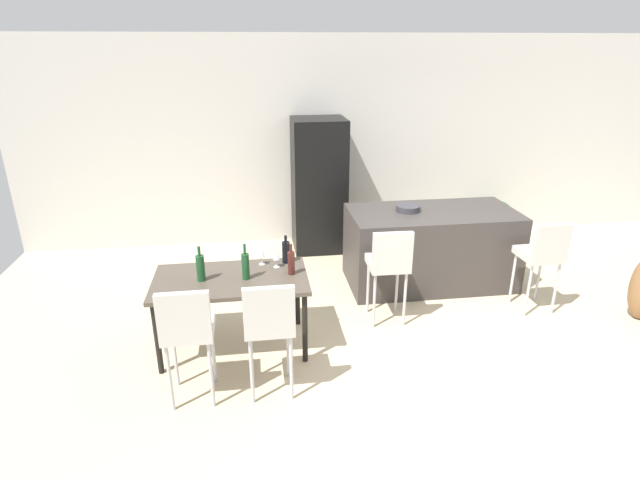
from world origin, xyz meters
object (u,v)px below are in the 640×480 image
object	(u,v)px
dining_chair_far	(269,321)
wine_glass_far	(276,255)
wine_bottle_right	(246,266)
wine_glass_middle	(261,253)
bar_chair_middle	(543,252)
dining_table	(231,284)
wine_bottle_near	(291,263)
refrigerator	(319,186)
wine_bottle_left	(286,252)
fruit_bowl	(408,208)
kitchen_island	(430,247)
bar_chair_left	(389,261)
wine_bottle_corner	(201,267)
dining_chair_near	(187,327)
potted_plant	(498,217)

from	to	relation	value
dining_chair_far	wine_glass_far	bearing A→B (deg)	82.88
wine_bottle_right	wine_glass_middle	size ratio (longest dim) A/B	1.98
bar_chair_middle	wine_glass_middle	bearing A→B (deg)	179.72
dining_table	wine_bottle_near	xyz separation A→B (m)	(0.57, 0.00, 0.19)
dining_chair_far	dining_table	bearing A→B (deg)	112.84
refrigerator	wine_bottle_left	bearing A→B (deg)	-106.21
wine_glass_far	wine_bottle_near	bearing A→B (deg)	-53.91
wine_glass_far	fruit_bowl	world-z (taller)	fruit_bowl
dining_chair_far	wine_glass_far	world-z (taller)	dining_chair_far
fruit_bowl	kitchen_island	bearing A→B (deg)	-10.02
wine_bottle_near	bar_chair_left	bearing A→B (deg)	13.80
bar_chair_left	wine_bottle_near	xyz separation A→B (m)	(-1.02, -0.25, 0.16)
wine_bottle_left	wine_glass_far	xyz separation A→B (m)	(-0.10, -0.10, 0.01)
wine_bottle_corner	refrigerator	world-z (taller)	refrigerator
bar_chair_middle	kitchen_island	bearing A→B (deg)	136.78
wine_bottle_left	wine_glass_far	world-z (taller)	wine_bottle_left
bar_chair_middle	wine_glass_far	distance (m)	2.83
bar_chair_left	fruit_bowl	size ratio (longest dim) A/B	3.75
wine_glass_middle	refrigerator	bearing A→B (deg)	68.20
bar_chair_middle	bar_chair_left	bearing A→B (deg)	-180.00
dining_chair_near	fruit_bowl	distance (m)	3.06
bar_chair_middle	fruit_bowl	bearing A→B (deg)	143.05
wine_bottle_near	dining_chair_far	bearing A→B (deg)	-107.98
dining_table	wine_glass_far	size ratio (longest dim) A/B	8.17
kitchen_island	dining_chair_near	world-z (taller)	dining_chair_near
wine_bottle_corner	refrigerator	size ratio (longest dim) A/B	0.18
wine_glass_far	refrigerator	xyz separation A→B (m)	(0.73, 2.26, 0.06)
bar_chair_middle	dining_chair_far	distance (m)	3.11
kitchen_island	wine_glass_middle	world-z (taller)	kitchen_island
refrigerator	potted_plant	world-z (taller)	refrigerator
dining_table	wine_bottle_right	size ratio (longest dim) A/B	4.14
bar_chair_middle	refrigerator	world-z (taller)	refrigerator
wine_glass_far	refrigerator	bearing A→B (deg)	72.10
bar_chair_middle	wine_bottle_corner	size ratio (longest dim) A/B	3.14
dining_table	wine_bottle_corner	bearing A→B (deg)	-175.94
bar_chair_left	dining_table	bearing A→B (deg)	-170.99
kitchen_island	dining_chair_near	bearing A→B (deg)	-144.96
dining_table	wine_glass_far	xyz separation A→B (m)	(0.44, 0.18, 0.19)
bar_chair_middle	dining_chair_near	bearing A→B (deg)	-164.23
wine_bottle_right	potted_plant	size ratio (longest dim) A/B	0.60
kitchen_island	dining_chair_far	world-z (taller)	dining_chair_far
bar_chair_left	potted_plant	xyz separation A→B (m)	(2.30, 2.17, -0.36)
dining_chair_near	potted_plant	world-z (taller)	dining_chair_near
wine_glass_middle	potted_plant	distance (m)	4.22
dining_chair_near	wine_glass_far	xyz separation A→B (m)	(0.76, 0.94, 0.17)
wine_bottle_near	potted_plant	world-z (taller)	wine_bottle_near
potted_plant	wine_bottle_near	bearing A→B (deg)	-143.86
kitchen_island	potted_plant	distance (m)	2.03
wine_bottle_left	dining_table	bearing A→B (deg)	-152.67
dining_table	wine_bottle_left	distance (m)	0.63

